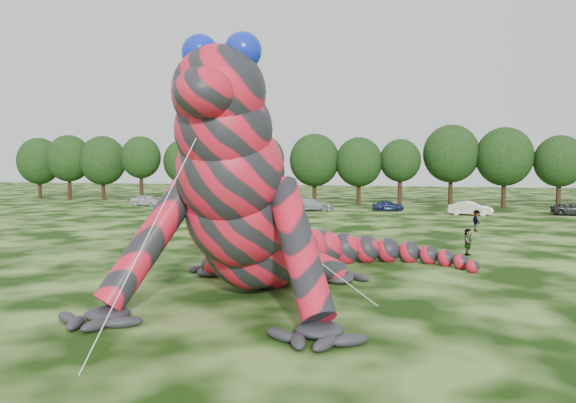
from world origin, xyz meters
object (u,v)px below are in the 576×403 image
(tree_2, at_px, (103,168))
(tree_6, at_px, (260,169))
(car_5, at_px, (471,208))
(inflatable_gecko, at_px, (262,174))
(car_2, at_px, (273,206))
(spectator_1, at_px, (237,224))
(tree_1, at_px, (69,167))
(spectator_2, at_px, (476,221))
(spectator_5, at_px, (468,242))
(car_4, at_px, (388,206))
(tree_10, at_px, (451,166))
(tree_5, at_px, (226,168))
(car_3, at_px, (312,204))
(tree_4, at_px, (185,170))
(tree_0, at_px, (39,168))
(tree_3, at_px, (141,169))
(car_0, at_px, (147,200))
(spectator_0, at_px, (215,231))
(tree_9, at_px, (400,173))
(tree_8, at_px, (359,172))
(car_1, at_px, (202,203))
(car_6, at_px, (575,209))
(tree_12, at_px, (559,172))
(tree_7, at_px, (315,169))
(tree_11, at_px, (504,167))
(spectator_4, at_px, (171,212))

(tree_2, height_order, tree_6, tree_2)
(car_5, bearing_deg, inflatable_gecko, 172.26)
(tree_2, relative_size, car_5, 2.10)
(car_2, height_order, spectator_1, spectator_1)
(car_2, bearing_deg, tree_1, 64.48)
(spectator_2, distance_m, spectator_5, 12.57)
(inflatable_gecko, xyz_separation_m, car_4, (2.58, 42.05, -4.54))
(tree_10, bearing_deg, tree_5, -179.73)
(car_3, bearing_deg, car_2, 106.83)
(car_2, bearing_deg, tree_2, 60.37)
(inflatable_gecko, bearing_deg, tree_4, 118.21)
(tree_0, relative_size, tree_3, 1.01)
(tree_3, bearing_deg, car_0, -56.87)
(car_0, height_order, car_5, car_5)
(inflatable_gecko, height_order, spectator_0, inflatable_gecko)
(tree_9, distance_m, spectator_1, 34.10)
(tree_3, bearing_deg, inflatable_gecko, -55.97)
(tree_4, distance_m, spectator_5, 54.03)
(tree_0, xyz_separation_m, tree_8, (50.34, -2.25, -0.28))
(car_1, bearing_deg, tree_5, -6.64)
(tree_6, xyz_separation_m, spectator_0, (7.95, -36.66, -3.87))
(tree_1, height_order, tree_4, tree_1)
(tree_2, height_order, spectator_0, tree_2)
(tree_0, distance_m, car_6, 75.32)
(tree_12, bearing_deg, tree_7, -178.22)
(inflatable_gecko, distance_m, tree_3, 59.44)
(car_2, bearing_deg, tree_9, -59.69)
(tree_12, height_order, car_1, tree_12)
(tree_1, relative_size, spectator_2, 5.51)
(tree_3, bearing_deg, car_1, -33.30)
(spectator_0, height_order, spectator_2, spectator_2)
(tree_4, bearing_deg, car_3, -26.68)
(tree_0, relative_size, car_0, 2.20)
(tree_12, distance_m, car_0, 51.72)
(tree_4, distance_m, car_0, 9.80)
(tree_11, xyz_separation_m, spectator_4, (-32.77, -25.79, -4.09))
(car_2, bearing_deg, spectator_5, -151.00)
(tree_8, xyz_separation_m, spectator_2, (12.82, -25.16, -3.58))
(spectator_1, bearing_deg, tree_5, 106.87)
(tree_3, relative_size, spectator_2, 5.30)
(inflatable_gecko, bearing_deg, tree_6, 107.28)
(tree_3, height_order, car_4, tree_3)
(tree_3, xyz_separation_m, tree_4, (6.08, 1.64, -0.19))
(inflatable_gecko, relative_size, tree_3, 2.19)
(tree_11, bearing_deg, car_1, -165.12)
(tree_7, relative_size, tree_12, 1.06)
(inflatable_gecko, bearing_deg, tree_7, 98.96)
(tree_8, relative_size, tree_9, 1.03)
(tree_7, bearing_deg, tree_10, 5.80)
(tree_12, bearing_deg, car_6, -90.22)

